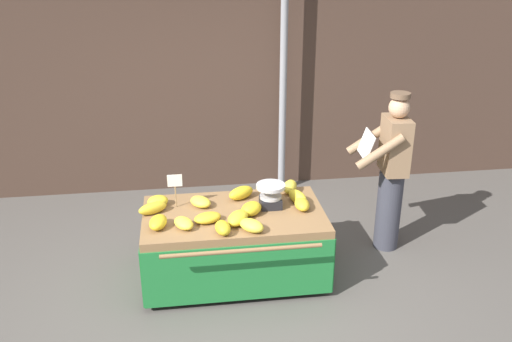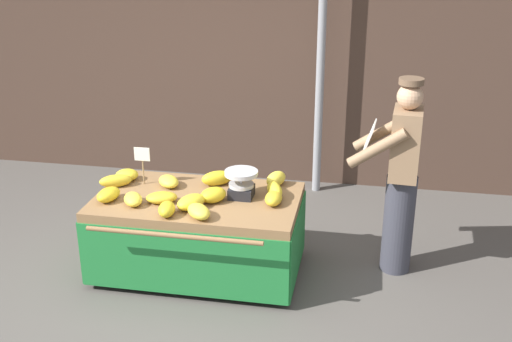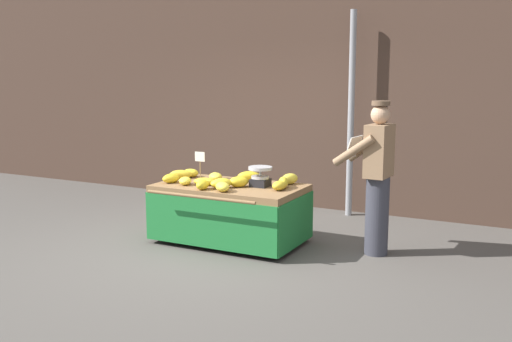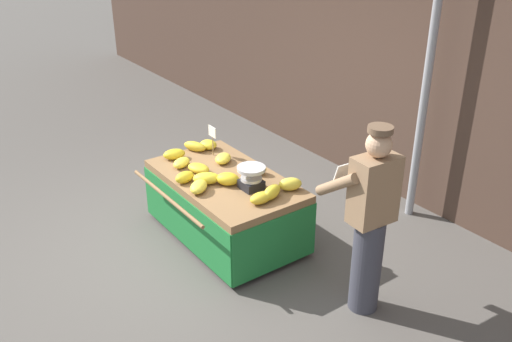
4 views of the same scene
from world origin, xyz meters
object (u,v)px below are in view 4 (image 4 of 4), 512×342
object	(u,v)px
banana_bunch_5	(182,163)
banana_bunch_7	(195,146)
banana_bunch_4	(208,145)
banana_bunch_6	(254,168)
banana_bunch_10	(272,192)
banana_bunch_12	(199,187)
street_pole	(425,94)
banana_bunch_8	(290,184)
price_sign	(212,134)
banana_bunch_13	(261,198)
banana_bunch_0	(228,179)
weighing_scale	(251,178)
banana_bunch_1	(174,154)
vendor_person	(370,221)
banana_bunch_2	(223,159)
banana_bunch_11	(185,177)
banana_bunch_9	(199,168)
banana_bunch_3	(206,178)

from	to	relation	value
banana_bunch_5	banana_bunch_7	bearing A→B (deg)	130.90
banana_bunch_4	banana_bunch_6	world-z (taller)	banana_bunch_6
banana_bunch_4	banana_bunch_10	xyz separation A→B (m)	(1.36, -0.12, 0.01)
banana_bunch_5	banana_bunch_12	bearing A→B (deg)	-13.25
street_pole	banana_bunch_8	xyz separation A→B (m)	(-0.22, -1.61, -0.67)
banana_bunch_4	banana_bunch_6	bearing A→B (deg)	3.38
street_pole	price_sign	bearing A→B (deg)	-127.61
banana_bunch_12	banana_bunch_13	distance (m)	0.64
banana_bunch_0	banana_bunch_5	world-z (taller)	banana_bunch_0
banana_bunch_6	banana_bunch_12	xyz separation A→B (m)	(0.02, -0.67, -0.01)
weighing_scale	banana_bunch_1	bearing A→B (deg)	-165.41
banana_bunch_7	banana_bunch_6	bearing A→B (deg)	13.13
vendor_person	weighing_scale	bearing A→B (deg)	-168.22
street_pole	price_sign	size ratio (longest dim) A/B	8.45
banana_bunch_7	vendor_person	distance (m)	2.44
banana_bunch_12	banana_bunch_0	bearing A→B (deg)	82.91
banana_bunch_10	banana_bunch_13	distance (m)	0.14
banana_bunch_1	banana_bunch_7	world-z (taller)	banana_bunch_1
banana_bunch_1	banana_bunch_10	distance (m)	1.38
banana_bunch_2	banana_bunch_13	world-z (taller)	banana_bunch_13
banana_bunch_6	banana_bunch_2	bearing A→B (deg)	-164.52
banana_bunch_7	banana_bunch_10	world-z (taller)	banana_bunch_10
price_sign	banana_bunch_0	xyz separation A→B (m)	(0.70, -0.26, -0.18)
banana_bunch_11	banana_bunch_1	bearing A→B (deg)	161.83
banana_bunch_11	banana_bunch_10	bearing A→B (deg)	32.99
banana_bunch_12	banana_bunch_13	bearing A→B (deg)	33.59
weighing_scale	banana_bunch_13	size ratio (longest dim) A/B	1.23
banana_bunch_2	banana_bunch_9	xyz separation A→B (m)	(0.05, -0.34, -0.00)
banana_bunch_5	banana_bunch_13	world-z (taller)	banana_bunch_13
banana_bunch_2	banana_bunch_9	size ratio (longest dim) A/B	0.92
banana_bunch_0	banana_bunch_12	distance (m)	0.31
street_pole	banana_bunch_0	size ratio (longest dim) A/B	12.54
price_sign	banana_bunch_12	size ratio (longest dim) A/B	1.36
banana_bunch_12	banana_bunch_13	size ratio (longest dim) A/B	1.10
banana_bunch_3	banana_bunch_7	xyz separation A→B (m)	(-0.77, 0.32, -0.00)
street_pole	banana_bunch_8	distance (m)	1.76
street_pole	banana_bunch_5	distance (m)	2.66
banana_bunch_5	banana_bunch_11	xyz separation A→B (m)	(0.34, -0.15, 0.01)
banana_bunch_1	banana_bunch_13	xyz separation A→B (m)	(1.36, 0.18, -0.00)
banana_bunch_4	weighing_scale	bearing A→B (deg)	-8.79
banana_bunch_8	banana_bunch_13	size ratio (longest dim) A/B	1.01
banana_bunch_7	banana_bunch_13	world-z (taller)	banana_bunch_7
banana_bunch_4	banana_bunch_7	world-z (taller)	banana_bunch_7
weighing_scale	banana_bunch_13	world-z (taller)	weighing_scale
banana_bunch_3	banana_bunch_13	distance (m)	0.67
banana_bunch_11	vendor_person	size ratio (longest dim) A/B	0.12
banana_bunch_0	banana_bunch_8	bearing A→B (deg)	43.33
banana_bunch_10	price_sign	bearing A→B (deg)	176.30
banana_bunch_10	banana_bunch_11	distance (m)	0.93
weighing_scale	banana_bunch_13	xyz separation A→B (m)	(0.29, -0.10, -0.07)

